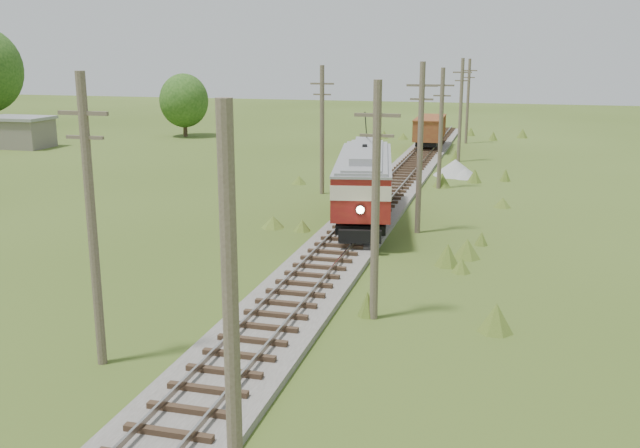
% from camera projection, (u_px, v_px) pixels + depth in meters
% --- Properties ---
extents(railbed_main, '(3.60, 96.00, 0.57)m').
position_uv_depth(railbed_main, '(370.00, 214.00, 41.91)').
color(railbed_main, '#605B54').
rests_on(railbed_main, ground).
extents(streetcar, '(5.05, 12.80, 5.78)m').
position_uv_depth(streetcar, '(364.00, 177.00, 39.66)').
color(streetcar, black).
rests_on(streetcar, ground).
extents(gondola, '(2.70, 7.92, 2.62)m').
position_uv_depth(gondola, '(430.00, 129.00, 69.89)').
color(gondola, black).
rests_on(gondola, ground).
extents(gravel_pile, '(3.51, 3.72, 1.27)m').
position_uv_depth(gravel_pile, '(457.00, 168.00, 55.46)').
color(gravel_pile, gray).
rests_on(gravel_pile, ground).
extents(utility_pole_r_1, '(0.30, 0.30, 8.80)m').
position_uv_depth(utility_pole_r_1, '(232.00, 343.00, 12.93)').
color(utility_pole_r_1, brown).
rests_on(utility_pole_r_1, ground).
extents(utility_pole_r_2, '(1.60, 0.30, 8.60)m').
position_uv_depth(utility_pole_r_2, '(376.00, 200.00, 25.06)').
color(utility_pole_r_2, brown).
rests_on(utility_pole_r_2, ground).
extents(utility_pole_r_3, '(1.60, 0.30, 9.00)m').
position_uv_depth(utility_pole_r_3, '(420.00, 147.00, 37.23)').
color(utility_pole_r_3, brown).
rests_on(utility_pole_r_3, ground).
extents(utility_pole_r_4, '(1.60, 0.30, 8.40)m').
position_uv_depth(utility_pole_r_4, '(441.00, 127.00, 49.55)').
color(utility_pole_r_4, brown).
rests_on(utility_pole_r_4, ground).
extents(utility_pole_r_5, '(1.60, 0.30, 8.90)m').
position_uv_depth(utility_pole_r_5, '(461.00, 109.00, 61.58)').
color(utility_pole_r_5, brown).
rests_on(utility_pole_r_5, ground).
extents(utility_pole_r_6, '(1.60, 0.30, 8.70)m').
position_uv_depth(utility_pole_r_6, '(468.00, 100.00, 73.85)').
color(utility_pole_r_6, brown).
rests_on(utility_pole_r_6, ground).
extents(utility_pole_l_a, '(1.60, 0.30, 9.00)m').
position_uv_depth(utility_pole_l_a, '(91.00, 220.00, 21.28)').
color(utility_pole_l_a, brown).
rests_on(utility_pole_l_a, ground).
extents(utility_pole_l_b, '(1.60, 0.30, 8.60)m').
position_uv_depth(utility_pole_l_b, '(322.00, 129.00, 47.67)').
color(utility_pole_l_b, brown).
rests_on(utility_pole_l_b, ground).
extents(tree_mid_a, '(5.46, 5.46, 7.03)m').
position_uv_depth(tree_mid_a, '(184.00, 101.00, 79.95)').
color(tree_mid_a, '#38281C').
rests_on(tree_mid_a, ground).
extents(shed, '(6.40, 4.40, 3.10)m').
position_uv_depth(shed, '(19.00, 132.00, 71.36)').
color(shed, slate).
rests_on(shed, ground).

